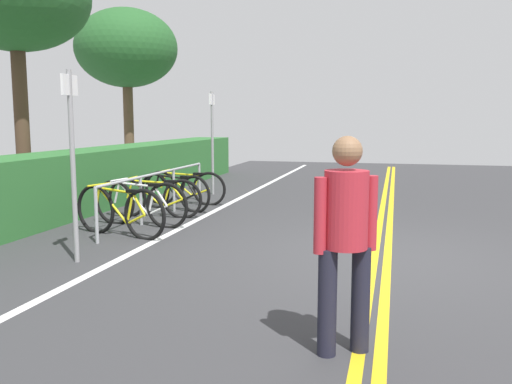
{
  "coord_description": "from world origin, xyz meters",
  "views": [
    {
      "loc": [
        -6.9,
        -0.14,
        1.73
      ],
      "look_at": [
        1.23,
        1.95,
        0.6
      ],
      "focal_mm": 38.34,
      "sensor_mm": 36.0,
      "label": 1
    }
  ],
  "objects_px": {
    "bicycle_0": "(119,211)",
    "sign_post_near": "(72,148)",
    "bicycle_2": "(155,198)",
    "pedestrian": "(346,231)",
    "bicycle_4": "(185,188)",
    "tree_far_right": "(126,49)",
    "bicycle_1": "(140,203)",
    "sign_post_far": "(212,133)",
    "bike_rack": "(158,184)",
    "bicycle_3": "(175,192)"
  },
  "relations": [
    {
      "from": "bicycle_2",
      "to": "pedestrian",
      "type": "relative_size",
      "value": 1.07
    },
    {
      "from": "bicycle_2",
      "to": "pedestrian",
      "type": "height_order",
      "value": "pedestrian"
    },
    {
      "from": "bicycle_2",
      "to": "sign_post_near",
      "type": "distance_m",
      "value": 3.25
    },
    {
      "from": "bicycle_1",
      "to": "bicycle_3",
      "type": "distance_m",
      "value": 1.58
    },
    {
      "from": "sign_post_far",
      "to": "bicycle_2",
      "type": "bearing_deg",
      "value": 179.25
    },
    {
      "from": "bicycle_0",
      "to": "sign_post_near",
      "type": "xyz_separation_m",
      "value": [
        -1.49,
        -0.22,
        1.01
      ]
    },
    {
      "from": "bicycle_1",
      "to": "bicycle_0",
      "type": "bearing_deg",
      "value": -176.41
    },
    {
      "from": "bicycle_1",
      "to": "sign_post_near",
      "type": "bearing_deg",
      "value": -173.22
    },
    {
      "from": "bicycle_0",
      "to": "sign_post_far",
      "type": "relative_size",
      "value": 0.73
    },
    {
      "from": "bike_rack",
      "to": "tree_far_right",
      "type": "relative_size",
      "value": 0.86
    },
    {
      "from": "bicycle_2",
      "to": "pedestrian",
      "type": "distance_m",
      "value": 6.18
    },
    {
      "from": "bicycle_0",
      "to": "bicycle_2",
      "type": "bearing_deg",
      "value": 5.76
    },
    {
      "from": "bicycle_1",
      "to": "bicycle_2",
      "type": "distance_m",
      "value": 0.79
    },
    {
      "from": "bicycle_4",
      "to": "tree_far_right",
      "type": "bearing_deg",
      "value": 38.41
    },
    {
      "from": "sign_post_far",
      "to": "tree_far_right",
      "type": "height_order",
      "value": "tree_far_right"
    },
    {
      "from": "bicycle_2",
      "to": "sign_post_far",
      "type": "bearing_deg",
      "value": -0.75
    },
    {
      "from": "bicycle_1",
      "to": "bicycle_2",
      "type": "bearing_deg",
      "value": 7.94
    },
    {
      "from": "bicycle_0",
      "to": "tree_far_right",
      "type": "xyz_separation_m",
      "value": [
        7.49,
        3.69,
        3.35
      ]
    },
    {
      "from": "bike_rack",
      "to": "bicycle_3",
      "type": "xyz_separation_m",
      "value": [
        0.85,
        0.06,
        -0.25
      ]
    },
    {
      "from": "pedestrian",
      "to": "sign_post_near",
      "type": "distance_m",
      "value": 3.87
    },
    {
      "from": "pedestrian",
      "to": "tree_far_right",
      "type": "distance_m",
      "value": 13.33
    },
    {
      "from": "bicycle_0",
      "to": "bicycle_2",
      "type": "distance_m",
      "value": 1.58
    },
    {
      "from": "bicycle_4",
      "to": "pedestrian",
      "type": "distance_m",
      "value": 7.44
    },
    {
      "from": "bicycle_3",
      "to": "sign_post_near",
      "type": "distance_m",
      "value": 4.01
    },
    {
      "from": "sign_post_near",
      "to": "tree_far_right",
      "type": "height_order",
      "value": "tree_far_right"
    },
    {
      "from": "bike_rack",
      "to": "bicycle_0",
      "type": "relative_size",
      "value": 2.45
    },
    {
      "from": "bicycle_4",
      "to": "sign_post_near",
      "type": "bearing_deg",
      "value": -174.87
    },
    {
      "from": "sign_post_far",
      "to": "sign_post_near",
      "type": "bearing_deg",
      "value": -176.81
    },
    {
      "from": "pedestrian",
      "to": "sign_post_far",
      "type": "xyz_separation_m",
      "value": [
        7.91,
        3.72,
        0.48
      ]
    },
    {
      "from": "bike_rack",
      "to": "bicycle_1",
      "type": "bearing_deg",
      "value": -178.84
    },
    {
      "from": "bike_rack",
      "to": "pedestrian",
      "type": "relative_size",
      "value": 2.59
    },
    {
      "from": "bicycle_2",
      "to": "bike_rack",
      "type": "bearing_deg",
      "value": -117.19
    },
    {
      "from": "bicycle_2",
      "to": "sign_post_near",
      "type": "bearing_deg",
      "value": -172.93
    },
    {
      "from": "bicycle_0",
      "to": "bicycle_3",
      "type": "height_order",
      "value": "bicycle_0"
    },
    {
      "from": "pedestrian",
      "to": "sign_post_far",
      "type": "height_order",
      "value": "sign_post_far"
    },
    {
      "from": "bicycle_1",
      "to": "bicycle_4",
      "type": "relative_size",
      "value": 1.0
    },
    {
      "from": "bicycle_4",
      "to": "pedestrian",
      "type": "height_order",
      "value": "pedestrian"
    },
    {
      "from": "bicycle_1",
      "to": "pedestrian",
      "type": "relative_size",
      "value": 1.08
    },
    {
      "from": "pedestrian",
      "to": "tree_far_right",
      "type": "height_order",
      "value": "tree_far_right"
    },
    {
      "from": "bicycle_3",
      "to": "pedestrian",
      "type": "bearing_deg",
      "value": -146.7
    },
    {
      "from": "bicycle_0",
      "to": "bicycle_4",
      "type": "xyz_separation_m",
      "value": [
        3.07,
        0.19,
        -0.03
      ]
    },
    {
      "from": "sign_post_far",
      "to": "bike_rack",
      "type": "bearing_deg",
      "value": -179.0
    },
    {
      "from": "bicycle_2",
      "to": "pedestrian",
      "type": "xyz_separation_m",
      "value": [
        -4.87,
        -3.76,
        0.58
      ]
    },
    {
      "from": "bicycle_2",
      "to": "bicycle_1",
      "type": "bearing_deg",
      "value": -172.06
    },
    {
      "from": "bicycle_1",
      "to": "pedestrian",
      "type": "xyz_separation_m",
      "value": [
        -4.09,
        -3.65,
        0.56
      ]
    },
    {
      "from": "sign_post_near",
      "to": "sign_post_far",
      "type": "height_order",
      "value": "sign_post_far"
    },
    {
      "from": "bike_rack",
      "to": "bicycle_4",
      "type": "xyz_separation_m",
      "value": [
        1.55,
        0.12,
        -0.26
      ]
    },
    {
      "from": "bicycle_4",
      "to": "sign_post_near",
      "type": "xyz_separation_m",
      "value": [
        -4.56,
        -0.41,
        1.04
      ]
    },
    {
      "from": "bicycle_1",
      "to": "bicycle_2",
      "type": "height_order",
      "value": "bicycle_1"
    },
    {
      "from": "bicycle_0",
      "to": "pedestrian",
      "type": "xyz_separation_m",
      "value": [
        -3.3,
        -3.61,
        0.55
      ]
    }
  ]
}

